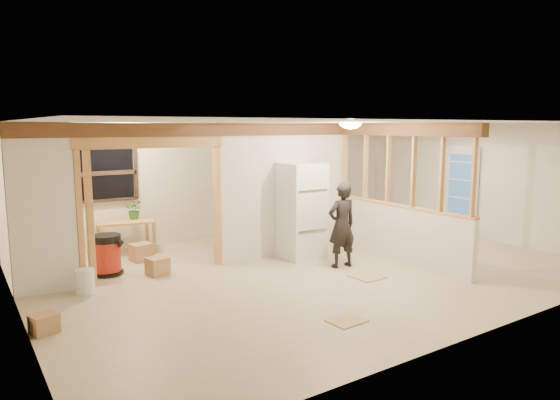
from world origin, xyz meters
TOP-DOWN VIEW (x-y plane):
  - floor at (0.00, 0.00)m, footprint 9.00×6.50m
  - ceiling at (0.00, 0.00)m, footprint 9.00×6.50m
  - wall_back at (0.00, 3.25)m, footprint 9.00×0.01m
  - wall_front at (0.00, -3.25)m, footprint 9.00×0.01m
  - wall_left at (-4.50, 0.00)m, footprint 0.01×6.50m
  - wall_right at (4.50, 0.00)m, footprint 0.01×6.50m
  - partition_left_stub at (-4.05, 1.20)m, footprint 0.90×0.12m
  - partition_center at (0.20, 1.20)m, footprint 2.80×0.12m
  - doorway_frame at (-2.40, 1.20)m, footprint 2.46×0.14m
  - header_beam_back at (-1.00, 1.20)m, footprint 7.00×0.18m
  - header_beam_right at (1.60, -0.40)m, footprint 0.18×3.30m
  - pony_wall at (1.60, -0.40)m, footprint 0.12×3.20m
  - stud_partition at (1.60, -0.40)m, footprint 0.14×3.20m
  - window_back at (-2.60, 3.17)m, footprint 1.12×0.10m
  - french_door at (4.42, 0.40)m, footprint 0.12×0.86m
  - ceiling_dome_main at (0.30, -0.50)m, footprint 0.36×0.36m
  - ceiling_dome_util at (-2.50, 2.30)m, footprint 0.32×0.32m
  - hanging_bulb at (-2.00, 1.60)m, footprint 0.07×0.07m
  - refrigerator at (0.27, 0.79)m, footprint 0.73×0.71m
  - woman at (0.47, -0.14)m, footprint 0.57×0.40m
  - work_table at (-2.39, 2.81)m, footprint 1.11×0.72m
  - potted_plant at (-2.19, 2.90)m, footprint 0.42×0.39m
  - shop_vac at (-3.07, 1.65)m, footprint 0.60×0.60m
  - bookshelf at (2.82, 3.05)m, footprint 0.79×0.26m
  - bucket at (-3.59, 0.86)m, footprint 0.33×0.33m
  - box_util_a at (-2.32, 2.20)m, footprint 0.41×0.37m
  - box_util_b at (-2.38, 1.17)m, footprint 0.36×0.36m
  - box_front at (-4.33, -0.38)m, footprint 0.35×0.31m
  - floor_panel_near at (0.43, -0.85)m, footprint 0.49×0.49m
  - floor_panel_far at (-1.09, -2.08)m, footprint 0.47×0.39m

SIDE VIEW (x-z plane):
  - floor at x=0.00m, z-range -0.01..0.00m
  - floor_panel_far at x=-1.09m, z-range 0.00..0.01m
  - floor_panel_near at x=0.43m, z-range 0.00..0.02m
  - box_front at x=-4.33m, z-range 0.00..0.23m
  - box_util_b at x=-2.38m, z-range 0.00..0.29m
  - box_util_a at x=-2.32m, z-range 0.00..0.32m
  - bucket at x=-3.59m, z-range 0.00..0.36m
  - work_table at x=-2.39m, z-range 0.00..0.65m
  - shop_vac at x=-3.07m, z-range 0.00..0.68m
  - pony_wall at x=1.60m, z-range 0.00..1.00m
  - woman at x=0.47m, z-range 0.00..1.48m
  - bookshelf at x=2.82m, z-range 0.00..1.58m
  - potted_plant at x=-2.19m, z-range 0.65..1.02m
  - refrigerator at x=0.27m, z-range 0.00..1.77m
  - french_door at x=4.42m, z-range 0.00..2.00m
  - doorway_frame at x=-2.40m, z-range 0.00..2.20m
  - wall_back at x=0.00m, z-range 0.00..2.50m
  - wall_front at x=0.00m, z-range 0.00..2.50m
  - wall_left at x=-4.50m, z-range 0.00..2.50m
  - wall_right at x=4.50m, z-range 0.00..2.50m
  - partition_left_stub at x=-4.05m, z-range 0.00..2.50m
  - partition_center at x=0.20m, z-range 0.00..2.50m
  - window_back at x=-2.60m, z-range 1.00..2.10m
  - stud_partition at x=1.60m, z-range 1.00..2.32m
  - hanging_bulb at x=-2.00m, z-range 2.15..2.22m
  - header_beam_back at x=-1.00m, z-range 2.27..2.49m
  - header_beam_right at x=1.60m, z-range 2.27..2.49m
  - ceiling_dome_main at x=0.30m, z-range 2.40..2.56m
  - ceiling_dome_util at x=-2.50m, z-range 2.41..2.55m
  - ceiling at x=0.00m, z-range 2.50..2.50m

